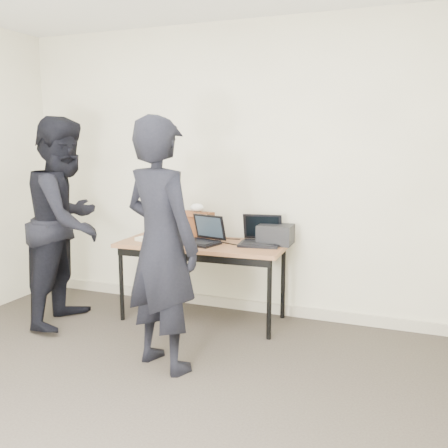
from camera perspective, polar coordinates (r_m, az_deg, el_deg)
The scene contains 13 objects.
room at distance 2.69m, azimuth -14.54°, elevation 3.26°, with size 4.60×4.60×2.80m.
desk at distance 4.51m, azimuth -2.53°, elevation -2.90°, with size 1.52×0.71×0.72m.
laptop_beige at distance 4.65m, azimuth -7.72°, elevation -1.28°, with size 0.33×0.33×0.22m.
laptop_center at distance 4.46m, azimuth -2.40°, elevation -1.51°, with size 0.39×0.38×0.25m.
laptop_right at distance 4.43m, azimuth 4.20°, elevation -1.58°, with size 0.39×0.38×0.26m.
leather_satchel at distance 4.75m, azimuth -3.44°, elevation 0.02°, with size 0.38×0.21×0.25m.
tissue at distance 4.71m, azimuth -3.10°, elevation 1.89°, with size 0.13×0.10×0.08m, color white.
equipment_box at distance 4.45m, azimuth 5.91°, elevation -1.20°, with size 0.30×0.25×0.17m, color black.
power_brick at distance 4.44m, azimuth -6.02°, elevation -2.19°, with size 0.07×0.04×0.03m, color black.
cables at distance 4.49m, azimuth -1.79°, elevation -2.10°, with size 1.15×0.47×0.01m.
person_typist at distance 3.55m, azimuth -7.19°, elevation -2.42°, with size 0.66×0.43×1.80m, color black.
person_observer at distance 4.64m, azimuth -17.51°, elevation 0.26°, with size 0.89×0.69×1.83m, color black.
baseboard at distance 4.93m, azimuth 1.59°, elevation -9.15°, with size 4.50×0.03×0.10m, color #B7AE97.
Camera 1 is at (1.57, -2.17, 1.63)m, focal length 40.00 mm.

